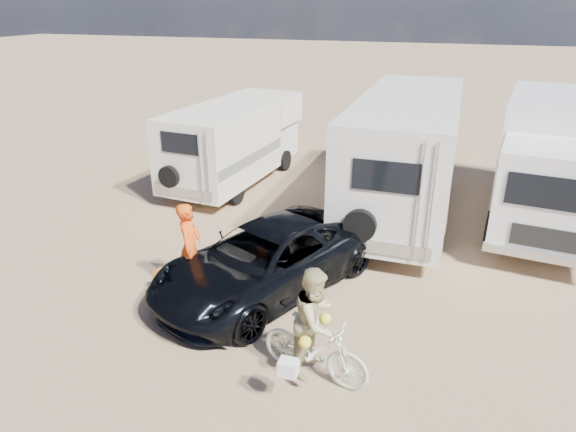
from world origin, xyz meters
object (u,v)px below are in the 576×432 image
(box_truck, at_px, (551,165))
(dark_suv, at_px, (265,260))
(bike_man, at_px, (193,274))
(rider_man, at_px, (191,254))
(bike_woman, at_px, (315,349))
(rv_main, at_px, (405,156))
(rider_woman, at_px, (315,330))
(cooler, at_px, (339,235))
(rv_left, at_px, (235,144))
(crate, at_px, (386,245))

(box_truck, xyz_separation_m, dark_suv, (-5.99, -5.59, -0.96))
(bike_man, xyz_separation_m, rider_man, (0.00, 0.00, 0.46))
(bike_man, xyz_separation_m, bike_woman, (3.08, -1.68, 0.10))
(rv_main, height_order, box_truck, box_truck)
(rider_man, relative_size, rider_woman, 1.01)
(rv_main, xyz_separation_m, box_truck, (3.76, 0.31, 0.01))
(bike_woman, bearing_deg, rv_main, 7.96)
(dark_suv, xyz_separation_m, bike_woman, (1.70, -2.29, -0.15))
(box_truck, bearing_deg, dark_suv, -129.67)
(rv_main, bearing_deg, rider_man, -121.03)
(bike_woman, xyz_separation_m, cooler, (-0.72, 4.94, -0.34))
(dark_suv, relative_size, bike_man, 2.88)
(rv_left, distance_m, bike_woman, 9.93)
(crate, bearing_deg, rider_man, -138.70)
(rv_left, height_order, rider_woman, rv_left)
(cooler, bearing_deg, rv_left, 161.26)
(cooler, bearing_deg, bike_woman, -61.22)
(rv_main, height_order, cooler, rv_main)
(rider_woman, xyz_separation_m, crate, (0.49, 4.81, -0.72))
(box_truck, height_order, crate, box_truck)
(bike_woman, distance_m, rider_man, 3.52)
(box_truck, bearing_deg, bike_woman, -111.24)
(dark_suv, height_order, cooler, dark_suv)
(rv_left, height_order, dark_suv, rv_left)
(cooler, bearing_deg, rider_man, -105.32)
(box_truck, relative_size, bike_man, 3.82)
(rv_main, distance_m, cooler, 3.24)
(rider_woman, relative_size, crate, 3.73)
(rv_main, distance_m, box_truck, 3.78)
(rider_man, bearing_deg, bike_woman, -129.91)
(bike_woman, bearing_deg, crate, 6.13)
(box_truck, distance_m, cooler, 5.98)
(box_truck, bearing_deg, cooler, -142.32)
(bike_man, relative_size, cooler, 3.27)
(bike_woman, bearing_deg, rider_man, 73.38)
(bike_woman, height_order, cooler, bike_woman)
(rv_left, bearing_deg, rider_man, -68.15)
(rv_main, relative_size, bike_woman, 4.23)
(rider_man, bearing_deg, crate, -60.07)
(rv_left, distance_m, cooler, 5.73)
(dark_suv, distance_m, cooler, 2.88)
(bike_man, distance_m, rider_woman, 3.53)
(bike_woman, xyz_separation_m, crate, (0.49, 4.81, -0.37))
(rv_main, xyz_separation_m, rider_woman, (-0.52, -7.57, -0.74))
(box_truck, distance_m, rider_man, 9.66)
(rider_man, bearing_deg, bike_man, -0.00)
(dark_suv, bearing_deg, box_truck, 67.90)
(rv_left, relative_size, rider_woman, 3.28)
(box_truck, distance_m, rider_woman, 9.00)
(rider_woman, height_order, cooler, rider_woman)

